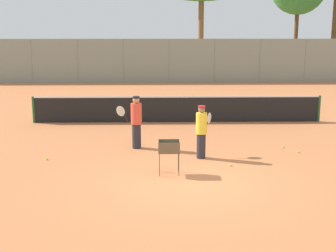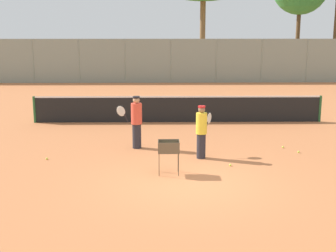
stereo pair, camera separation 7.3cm
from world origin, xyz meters
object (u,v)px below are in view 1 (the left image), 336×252
object	(u,v)px
player_red_cap	(136,121)
ball_cart	(169,149)
parked_car	(77,70)
player_white_outfit	(202,131)
tennis_net	(177,109)

from	to	relation	value
player_red_cap	ball_cart	world-z (taller)	player_red_cap
parked_car	player_white_outfit	bearing A→B (deg)	-70.96
player_white_outfit	parked_car	bearing A→B (deg)	50.90
tennis_net	player_white_outfit	distance (m)	5.24
parked_car	ball_cart	bearing A→B (deg)	-74.55
ball_cart	parked_car	size ratio (longest dim) A/B	0.21
ball_cart	parked_car	world-z (taller)	parked_car
player_red_cap	player_white_outfit	bearing A→B (deg)	166.79
tennis_net	player_white_outfit	size ratio (longest dim) A/B	7.40
ball_cart	player_white_outfit	bearing A→B (deg)	55.86
player_white_outfit	player_red_cap	size ratio (longest dim) A/B	0.94
player_red_cap	ball_cart	bearing A→B (deg)	127.78
tennis_net	ball_cart	size ratio (longest dim) A/B	12.95
player_white_outfit	ball_cart	bearing A→B (deg)	177.72
player_red_cap	parked_car	bearing A→B (deg)	-57.50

